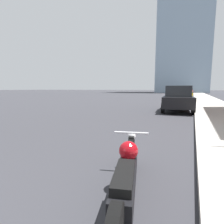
{
  "coord_description": "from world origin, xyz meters",
  "views": [
    {
      "loc": [
        3.57,
        1.7,
        1.54
      ],
      "look_at": [
        1.01,
        7.26,
        0.72
      ],
      "focal_mm": 28.0,
      "sensor_mm": 36.0,
      "label": 1
    }
  ],
  "objects_px": {
    "motorcycle": "(127,174)",
    "parked_car_green": "(187,92)",
    "parked_car_yellow": "(184,94)",
    "parked_car_silver": "(190,91)",
    "parked_car_black": "(178,99)",
    "parked_car_red": "(189,91)"
  },
  "relations": [
    {
      "from": "parked_car_silver",
      "to": "parked_car_black",
      "type": "bearing_deg",
      "value": -90.44
    },
    {
      "from": "parked_car_yellow",
      "to": "parked_car_green",
      "type": "xyz_separation_m",
      "value": [
        -0.04,
        13.06,
        0.04
      ]
    },
    {
      "from": "parked_car_green",
      "to": "parked_car_red",
      "type": "distance_m",
      "value": 11.58
    },
    {
      "from": "motorcycle",
      "to": "parked_car_silver",
      "type": "height_order",
      "value": "parked_car_silver"
    },
    {
      "from": "parked_car_red",
      "to": "parked_car_silver",
      "type": "distance_m",
      "value": 10.64
    },
    {
      "from": "motorcycle",
      "to": "parked_car_yellow",
      "type": "distance_m",
      "value": 23.42
    },
    {
      "from": "parked_car_black",
      "to": "parked_car_green",
      "type": "distance_m",
      "value": 25.88
    },
    {
      "from": "parked_car_yellow",
      "to": "parked_car_silver",
      "type": "distance_m",
      "value": 35.28
    },
    {
      "from": "motorcycle",
      "to": "parked_car_silver",
      "type": "xyz_separation_m",
      "value": [
        -0.1,
        58.69,
        0.45
      ]
    },
    {
      "from": "parked_car_silver",
      "to": "parked_car_yellow",
      "type": "bearing_deg",
      "value": -90.7
    },
    {
      "from": "parked_car_black",
      "to": "parked_car_yellow",
      "type": "distance_m",
      "value": 12.82
    },
    {
      "from": "motorcycle",
      "to": "parked_car_yellow",
      "type": "height_order",
      "value": "parked_car_yellow"
    },
    {
      "from": "motorcycle",
      "to": "parked_car_green",
      "type": "distance_m",
      "value": 36.47
    },
    {
      "from": "motorcycle",
      "to": "parked_car_red",
      "type": "bearing_deg",
      "value": 75.33
    },
    {
      "from": "parked_car_green",
      "to": "motorcycle",
      "type": "bearing_deg",
      "value": -87.26
    },
    {
      "from": "parked_car_green",
      "to": "parked_car_yellow",
      "type": "bearing_deg",
      "value": -87.65
    },
    {
      "from": "motorcycle",
      "to": "parked_car_red",
      "type": "distance_m",
      "value": 48.05
    },
    {
      "from": "motorcycle",
      "to": "parked_car_yellow",
      "type": "relative_size",
      "value": 0.59
    },
    {
      "from": "parked_car_black",
      "to": "parked_car_silver",
      "type": "height_order",
      "value": "parked_car_black"
    },
    {
      "from": "parked_car_black",
      "to": "parked_car_red",
      "type": "height_order",
      "value": "parked_car_red"
    },
    {
      "from": "parked_car_yellow",
      "to": "parked_car_green",
      "type": "height_order",
      "value": "parked_car_green"
    },
    {
      "from": "parked_car_yellow",
      "to": "parked_car_green",
      "type": "bearing_deg",
      "value": 84.89
    }
  ]
}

